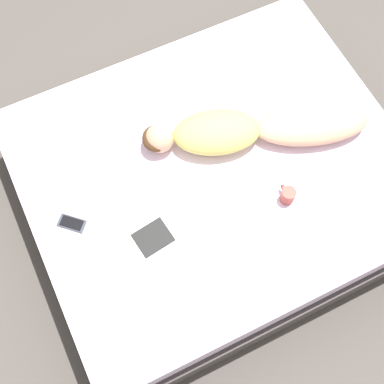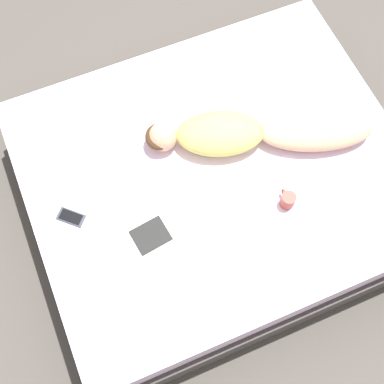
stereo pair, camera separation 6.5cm
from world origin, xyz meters
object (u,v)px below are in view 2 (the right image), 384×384
(open_magazine, at_px, (161,254))
(cell_phone, at_px, (71,217))
(coffee_mug, at_px, (288,200))
(person, at_px, (256,132))

(open_magazine, xyz_separation_m, cell_phone, (0.40, 0.39, 0.00))
(coffee_mug, bearing_deg, person, -1.36)
(cell_phone, bearing_deg, open_magazine, -92.19)
(open_magazine, bearing_deg, person, -67.60)
(person, distance_m, open_magazine, 0.90)
(person, xyz_separation_m, cell_phone, (-0.05, 1.17, -0.08))
(open_magazine, height_order, coffee_mug, coffee_mug)
(open_magazine, height_order, cell_phone, same)
(person, distance_m, cell_phone, 1.17)
(open_magazine, bearing_deg, cell_phone, 36.78)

